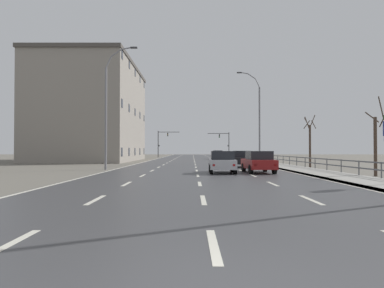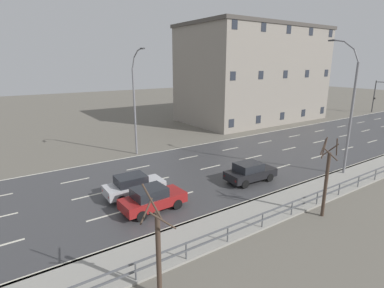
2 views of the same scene
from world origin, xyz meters
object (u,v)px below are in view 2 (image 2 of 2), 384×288
(street_lamp_left_bank, at_px, (135,105))
(car_mid_centre, at_px, (152,198))
(brick_building, at_px, (253,74))
(street_lamp_midground, at_px, (349,111))
(car_distant, at_px, (250,172))
(car_near_left, at_px, (134,185))
(traffic_signal_left, at_px, (380,92))

(street_lamp_left_bank, distance_m, car_mid_centre, 13.25)
(street_lamp_left_bank, height_order, car_mid_centre, street_lamp_left_bank)
(street_lamp_left_bank, height_order, brick_building, brick_building)
(street_lamp_midground, bearing_deg, brick_building, 151.89)
(car_distant, bearing_deg, brick_building, 137.42)
(street_lamp_midground, distance_m, car_near_left, 17.83)
(street_lamp_left_bank, relative_size, car_distant, 2.48)
(traffic_signal_left, height_order, car_near_left, traffic_signal_left)
(street_lamp_midground, xyz_separation_m, car_distant, (-3.05, -7.68, -4.50))
(car_distant, xyz_separation_m, car_mid_centre, (0.01, -8.50, 0.00))
(street_lamp_left_bank, distance_m, brick_building, 25.52)
(street_lamp_left_bank, distance_m, car_distant, 13.21)
(car_near_left, xyz_separation_m, car_distant, (2.59, 8.62, 0.00))
(car_distant, xyz_separation_m, brick_building, (-19.84, 19.91, 6.51))
(car_mid_centre, distance_m, brick_building, 35.27)
(car_distant, distance_m, brick_building, 28.85)
(street_lamp_left_bank, relative_size, brick_building, 0.45)
(street_lamp_left_bank, bearing_deg, car_near_left, -25.71)
(car_distant, relative_size, car_mid_centre, 1.00)
(traffic_signal_left, height_order, car_distant, traffic_signal_left)
(street_lamp_midground, height_order, car_near_left, street_lamp_midground)
(street_lamp_left_bank, relative_size, car_near_left, 2.50)
(car_mid_centre, bearing_deg, traffic_signal_left, 99.66)
(brick_building, bearing_deg, traffic_signal_left, 70.93)
(brick_building, bearing_deg, car_distant, -45.10)
(street_lamp_left_bank, height_order, car_near_left, street_lamp_left_bank)
(car_mid_centre, height_order, brick_building, brick_building)
(street_lamp_left_bank, relative_size, car_mid_centre, 2.48)
(street_lamp_left_bank, bearing_deg, street_lamp_midground, 38.71)
(brick_building, bearing_deg, car_mid_centre, -55.06)
(street_lamp_midground, relative_size, car_mid_centre, 2.61)
(traffic_signal_left, xyz_separation_m, car_mid_centre, (11.41, -52.81, -3.07))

